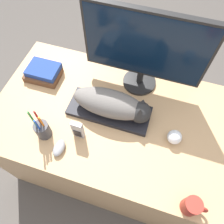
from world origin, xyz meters
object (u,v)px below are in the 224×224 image
(pen_cup, at_px, (42,129))
(phone, at_px, (78,130))
(monitor, at_px, (145,49))
(book_stack, at_px, (43,72))
(keyboard, at_px, (109,111))
(computer_mouse, at_px, (59,148))
(coffee_mug, at_px, (192,206))
(cat, at_px, (114,105))
(baseball, at_px, (174,137))

(pen_cup, bearing_deg, phone, 15.13)
(monitor, relative_size, phone, 4.92)
(book_stack, bearing_deg, keyboard, -14.73)
(monitor, height_order, computer_mouse, monitor)
(coffee_mug, distance_m, book_stack, 1.02)
(coffee_mug, xyz_separation_m, pen_cup, (-0.74, 0.12, 0.01))
(keyboard, bearing_deg, cat, -0.00)
(coffee_mug, distance_m, pen_cup, 0.75)
(baseball, bearing_deg, cat, 170.02)
(coffee_mug, bearing_deg, cat, 142.15)
(pen_cup, distance_m, book_stack, 0.38)
(keyboard, relative_size, monitor, 0.71)
(book_stack, bearing_deg, computer_mouse, -54.70)
(cat, xyz_separation_m, baseball, (0.32, -0.06, -0.05))
(coffee_mug, relative_size, phone, 0.83)
(keyboard, height_order, coffee_mug, coffee_mug)
(keyboard, bearing_deg, baseball, -9.24)
(keyboard, relative_size, baseball, 6.12)
(computer_mouse, relative_size, pen_cup, 0.40)
(computer_mouse, relative_size, baseball, 1.24)
(computer_mouse, height_order, book_stack, book_stack)
(computer_mouse, bearing_deg, monitor, 62.43)
(baseball, distance_m, phone, 0.47)
(pen_cup, bearing_deg, baseball, 14.86)
(baseball, bearing_deg, monitor, 130.07)
(pen_cup, height_order, phone, pen_cup)
(phone, distance_m, book_stack, 0.45)
(pen_cup, bearing_deg, coffee_mug, -9.50)
(baseball, xyz_separation_m, book_stack, (-0.79, 0.17, -0.00))
(keyboard, relative_size, cat, 1.07)
(cat, distance_m, phone, 0.22)
(keyboard, bearing_deg, book_stack, 165.27)
(computer_mouse, height_order, phone, phone)
(keyboard, relative_size, pen_cup, 1.97)
(cat, relative_size, monitor, 0.66)
(computer_mouse, distance_m, book_stack, 0.48)
(keyboard, height_order, cat, cat)
(phone, bearing_deg, baseball, 14.76)
(cat, height_order, book_stack, cat)
(pen_cup, relative_size, phone, 1.78)
(coffee_mug, bearing_deg, book_stack, 153.16)
(computer_mouse, xyz_separation_m, phone, (0.06, 0.10, 0.04))
(book_stack, bearing_deg, monitor, 12.64)
(keyboard, distance_m, monitor, 0.36)
(monitor, relative_size, coffee_mug, 5.91)
(monitor, bearing_deg, phone, -116.23)
(cat, relative_size, baseball, 5.73)
(baseball, bearing_deg, phone, -165.24)
(book_stack, bearing_deg, coffee_mug, -26.84)
(cat, bearing_deg, monitor, 72.06)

